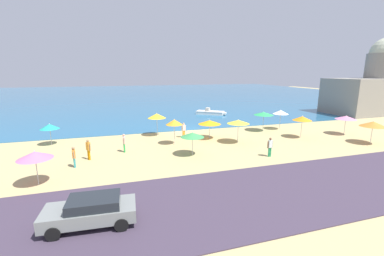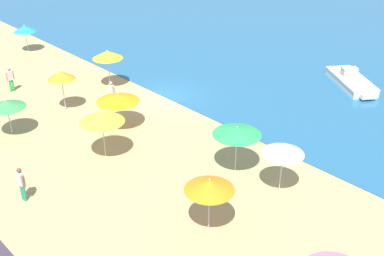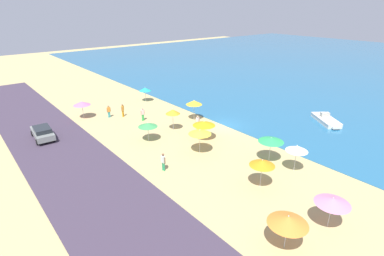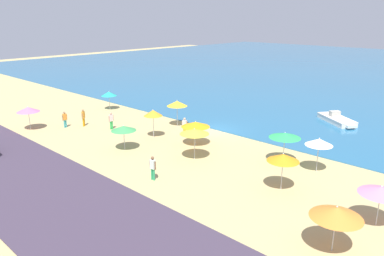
{
  "view_description": "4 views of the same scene",
  "coord_description": "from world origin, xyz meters",
  "px_view_note": "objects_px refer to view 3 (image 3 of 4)",
  "views": [
    {
      "loc": [
        -8.65,
        -30.51,
        7.3
      ],
      "look_at": [
        -0.12,
        -2.89,
        0.95
      ],
      "focal_mm": 24.0,
      "sensor_mm": 36.0,
      "label": 1
    },
    {
      "loc": [
        22.42,
        -18.65,
        13.25
      ],
      "look_at": [
        6.87,
        -3.99,
        1.83
      ],
      "focal_mm": 45.0,
      "sensor_mm": 36.0,
      "label": 2
    },
    {
      "loc": [
        24.03,
        -24.96,
        13.92
      ],
      "look_at": [
        0.69,
        -5.77,
        1.41
      ],
      "focal_mm": 28.0,
      "sensor_mm": 36.0,
      "label": 3
    },
    {
      "loc": [
        22.34,
        -27.35,
        10.83
      ],
      "look_at": [
        -0.29,
        -3.32,
        0.91
      ],
      "focal_mm": 35.0,
      "sensor_mm": 36.0,
      "label": 4
    }
  ],
  "objects_px": {
    "beach_umbrella_11": "(194,102)",
    "parked_car_1": "(42,132)",
    "beach_umbrella_5": "(288,220)",
    "beach_umbrella_9": "(82,103)",
    "bather_3": "(163,161)",
    "beach_umbrella_2": "(333,201)",
    "bather_1": "(143,113)",
    "bather_0": "(123,110)",
    "beach_umbrella_1": "(173,112)",
    "beach_umbrella_3": "(145,89)",
    "beach_umbrella_4": "(297,148)",
    "skiff_nearshore": "(326,120)",
    "beach_umbrella_6": "(271,140)",
    "beach_umbrella_10": "(262,163)",
    "beach_umbrella_8": "(204,123)",
    "bather_2": "(109,111)",
    "beach_umbrella_0": "(148,125)",
    "bather_4": "(198,122)",
    "beach_umbrella_7": "(200,132)"
  },
  "relations": [
    {
      "from": "beach_umbrella_11",
      "to": "parked_car_1",
      "type": "height_order",
      "value": "beach_umbrella_11"
    },
    {
      "from": "beach_umbrella_5",
      "to": "beach_umbrella_9",
      "type": "height_order",
      "value": "beach_umbrella_5"
    },
    {
      "from": "bather_3",
      "to": "beach_umbrella_11",
      "type": "bearing_deg",
      "value": 128.17
    },
    {
      "from": "beach_umbrella_2",
      "to": "bather_1",
      "type": "xyz_separation_m",
      "value": [
        -25.27,
        0.67,
        -1.07
      ]
    },
    {
      "from": "bather_0",
      "to": "beach_umbrella_1",
      "type": "bearing_deg",
      "value": 16.98
    },
    {
      "from": "beach_umbrella_3",
      "to": "beach_umbrella_4",
      "type": "distance_m",
      "value": 26.63
    },
    {
      "from": "bather_0",
      "to": "skiff_nearshore",
      "type": "xyz_separation_m",
      "value": [
        18.33,
        18.91,
        -0.62
      ]
    },
    {
      "from": "beach_umbrella_6",
      "to": "beach_umbrella_10",
      "type": "bearing_deg",
      "value": -61.41
    },
    {
      "from": "bather_0",
      "to": "skiff_nearshore",
      "type": "distance_m",
      "value": 26.34
    },
    {
      "from": "bather_1",
      "to": "skiff_nearshore",
      "type": "bearing_deg",
      "value": 48.92
    },
    {
      "from": "beach_umbrella_3",
      "to": "beach_umbrella_9",
      "type": "height_order",
      "value": "beach_umbrella_9"
    },
    {
      "from": "skiff_nearshore",
      "to": "beach_umbrella_8",
      "type": "bearing_deg",
      "value": -111.61
    },
    {
      "from": "bather_0",
      "to": "parked_car_1",
      "type": "relative_size",
      "value": 0.41
    },
    {
      "from": "beach_umbrella_6",
      "to": "parked_car_1",
      "type": "distance_m",
      "value": 24.53
    },
    {
      "from": "beach_umbrella_8",
      "to": "beach_umbrella_10",
      "type": "distance_m",
      "value": 10.38
    },
    {
      "from": "beach_umbrella_11",
      "to": "bather_1",
      "type": "distance_m",
      "value": 6.74
    },
    {
      "from": "beach_umbrella_9",
      "to": "beach_umbrella_1",
      "type": "bearing_deg",
      "value": 31.95
    },
    {
      "from": "beach_umbrella_6",
      "to": "bather_2",
      "type": "height_order",
      "value": "beach_umbrella_6"
    },
    {
      "from": "bather_3",
      "to": "skiff_nearshore",
      "type": "xyz_separation_m",
      "value": [
        3.25,
        22.71,
        -0.59
      ]
    },
    {
      "from": "beach_umbrella_6",
      "to": "bather_2",
      "type": "bearing_deg",
      "value": -162.47
    },
    {
      "from": "beach_umbrella_0",
      "to": "bather_3",
      "type": "bearing_deg",
      "value": -20.45
    },
    {
      "from": "beach_umbrella_3",
      "to": "bather_4",
      "type": "height_order",
      "value": "beach_umbrella_3"
    },
    {
      "from": "beach_umbrella_0",
      "to": "beach_umbrella_9",
      "type": "distance_m",
      "value": 11.88
    },
    {
      "from": "beach_umbrella_5",
      "to": "bather_4",
      "type": "distance_m",
      "value": 19.65
    },
    {
      "from": "beach_umbrella_2",
      "to": "bather_2",
      "type": "bearing_deg",
      "value": -175.73
    },
    {
      "from": "beach_umbrella_8",
      "to": "bather_1",
      "type": "distance_m",
      "value": 9.6
    },
    {
      "from": "beach_umbrella_4",
      "to": "bather_3",
      "type": "distance_m",
      "value": 11.85
    },
    {
      "from": "beach_umbrella_8",
      "to": "bather_0",
      "type": "distance_m",
      "value": 12.79
    },
    {
      "from": "beach_umbrella_3",
      "to": "parked_car_1",
      "type": "xyz_separation_m",
      "value": [
        4.92,
        -16.2,
        -1.11
      ]
    },
    {
      "from": "beach_umbrella_1",
      "to": "beach_umbrella_11",
      "type": "relative_size",
      "value": 0.99
    },
    {
      "from": "beach_umbrella_2",
      "to": "bather_1",
      "type": "bearing_deg",
      "value": 178.49
    },
    {
      "from": "skiff_nearshore",
      "to": "parked_car_1",
      "type": "bearing_deg",
      "value": -120.84
    },
    {
      "from": "beach_umbrella_7",
      "to": "beach_umbrella_4",
      "type": "bearing_deg",
      "value": 27.31
    },
    {
      "from": "beach_umbrella_9",
      "to": "bather_0",
      "type": "xyz_separation_m",
      "value": [
        2.81,
        4.3,
        -1.05
      ]
    },
    {
      "from": "beach_umbrella_8",
      "to": "beach_umbrella_1",
      "type": "bearing_deg",
      "value": -165.21
    },
    {
      "from": "bather_0",
      "to": "beach_umbrella_4",
      "type": "bearing_deg",
      "value": 13.1
    },
    {
      "from": "beach_umbrella_7",
      "to": "beach_umbrella_11",
      "type": "xyz_separation_m",
      "value": [
        -7.53,
        5.52,
        0.11
      ]
    },
    {
      "from": "bather_1",
      "to": "beach_umbrella_8",
      "type": "bearing_deg",
      "value": 13.76
    },
    {
      "from": "beach_umbrella_1",
      "to": "beach_umbrella_5",
      "type": "distance_m",
      "value": 20.32
    },
    {
      "from": "beach_umbrella_3",
      "to": "beach_umbrella_11",
      "type": "distance_m",
      "value": 10.98
    },
    {
      "from": "beach_umbrella_6",
      "to": "beach_umbrella_7",
      "type": "distance_m",
      "value": 6.84
    },
    {
      "from": "beach_umbrella_2",
      "to": "beach_umbrella_6",
      "type": "height_order",
      "value": "beach_umbrella_6"
    },
    {
      "from": "beach_umbrella_9",
      "to": "bather_4",
      "type": "height_order",
      "value": "beach_umbrella_9"
    },
    {
      "from": "beach_umbrella_8",
      "to": "beach_umbrella_3",
      "type": "bearing_deg",
      "value": 171.71
    },
    {
      "from": "beach_umbrella_9",
      "to": "bather_2",
      "type": "xyz_separation_m",
      "value": [
        1.87,
        2.75,
        -1.12
      ]
    },
    {
      "from": "beach_umbrella_7",
      "to": "bather_2",
      "type": "height_order",
      "value": "beach_umbrella_7"
    },
    {
      "from": "beach_umbrella_4",
      "to": "bather_0",
      "type": "relative_size",
      "value": 1.46
    },
    {
      "from": "beach_umbrella_11",
      "to": "bather_3",
      "type": "xyz_separation_m",
      "value": [
        8.15,
        -10.37,
        -1.4
      ]
    },
    {
      "from": "beach_umbrella_1",
      "to": "beach_umbrella_3",
      "type": "relative_size",
      "value": 1.19
    },
    {
      "from": "beach_umbrella_10",
      "to": "skiff_nearshore",
      "type": "relative_size",
      "value": 0.5
    }
  ]
}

